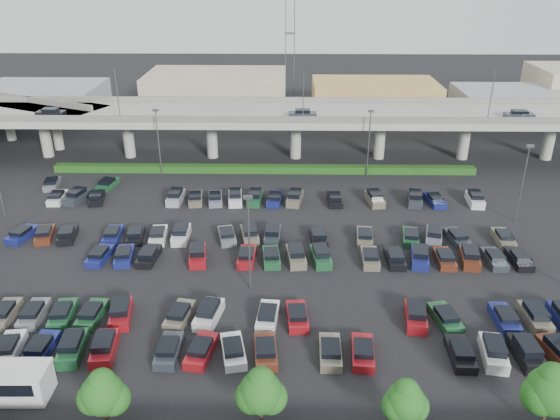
% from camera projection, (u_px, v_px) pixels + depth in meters
% --- Properties ---
extents(ground, '(280.00, 280.00, 0.00)m').
position_uv_depth(ground, '(255.00, 250.00, 63.32)').
color(ground, black).
extents(overpass, '(150.00, 13.00, 15.80)m').
position_uv_depth(overpass, '(264.00, 117.00, 89.34)').
color(overpass, gray).
rests_on(overpass, ground).
extents(hedge, '(66.00, 1.60, 1.10)m').
position_uv_depth(hedge, '(264.00, 169.00, 85.74)').
color(hedge, '#173F12').
rests_on(hedge, ground).
extents(tree_row, '(65.07, 3.66, 5.94)m').
position_uv_depth(tree_row, '(242.00, 392.00, 37.79)').
color(tree_row, '#332316').
rests_on(tree_row, ground).
extents(parked_cars, '(63.04, 41.67, 1.67)m').
position_uv_depth(parked_cars, '(254.00, 261.00, 59.69)').
color(parked_cars, '#1D512D').
rests_on(parked_cars, ground).
extents(light_poles, '(66.90, 48.38, 10.30)m').
position_uv_depth(light_poles, '(219.00, 193.00, 62.56)').
color(light_poles, '#48484D').
rests_on(light_poles, ground).
extents(distant_buildings, '(138.00, 24.00, 9.00)m').
position_uv_depth(distant_buildings, '(328.00, 95.00, 117.56)').
color(distant_buildings, gray).
rests_on(distant_buildings, ground).
extents(comm_tower, '(2.40, 2.40, 30.00)m').
position_uv_depth(comm_tower, '(290.00, 30.00, 123.71)').
color(comm_tower, '#48484D').
rests_on(comm_tower, ground).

